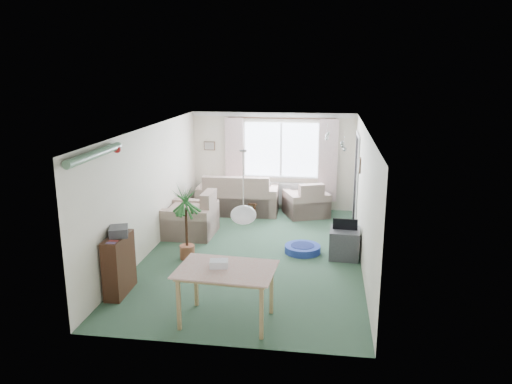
# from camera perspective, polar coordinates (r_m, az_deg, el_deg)

# --- Properties ---
(ground) EXTENTS (6.50, 6.50, 0.00)m
(ground) POSITION_cam_1_polar(r_m,az_deg,el_deg) (9.60, -0.26, -7.11)
(ground) COLOR #2E4D38
(window) EXTENTS (1.80, 0.03, 1.30)m
(window) POSITION_cam_1_polar(r_m,az_deg,el_deg) (12.29, 2.89, 4.88)
(window) COLOR white
(curtain_rod) EXTENTS (2.60, 0.03, 0.03)m
(curtain_rod) POSITION_cam_1_polar(r_m,az_deg,el_deg) (12.11, 2.90, 8.41)
(curtain_rod) COLOR black
(curtain_left) EXTENTS (0.45, 0.08, 2.00)m
(curtain_left) POSITION_cam_1_polar(r_m,az_deg,el_deg) (12.39, -2.48, 3.88)
(curtain_left) COLOR beige
(curtain_right) EXTENTS (0.45, 0.08, 2.00)m
(curtain_right) POSITION_cam_1_polar(r_m,az_deg,el_deg) (12.18, 8.24, 3.56)
(curtain_right) COLOR beige
(radiator) EXTENTS (1.20, 0.10, 0.55)m
(radiator) POSITION_cam_1_polar(r_m,az_deg,el_deg) (12.47, 2.81, -0.15)
(radiator) COLOR white
(doorway) EXTENTS (0.03, 0.95, 2.00)m
(doorway) POSITION_cam_1_polar(r_m,az_deg,el_deg) (11.34, 11.38, 1.25)
(doorway) COLOR black
(pendant_lamp) EXTENTS (0.36, 0.36, 0.36)m
(pendant_lamp) POSITION_cam_1_polar(r_m,az_deg,el_deg) (6.94, -1.44, -2.64)
(pendant_lamp) COLOR white
(tinsel_garland) EXTENTS (1.60, 1.60, 0.12)m
(tinsel_garland) POSITION_cam_1_polar(r_m,az_deg,el_deg) (7.40, -17.93, 4.11)
(tinsel_garland) COLOR #196626
(bauble_cluster_a) EXTENTS (0.20, 0.20, 0.20)m
(bauble_cluster_a) POSITION_cam_1_polar(r_m,az_deg,el_deg) (9.83, 8.08, 6.65)
(bauble_cluster_a) COLOR silver
(bauble_cluster_b) EXTENTS (0.20, 0.20, 0.20)m
(bauble_cluster_b) POSITION_cam_1_polar(r_m,az_deg,el_deg) (8.64, 10.03, 5.55)
(bauble_cluster_b) COLOR silver
(wall_picture_back) EXTENTS (0.28, 0.03, 0.22)m
(wall_picture_back) POSITION_cam_1_polar(r_m,az_deg,el_deg) (12.57, -5.33, 5.28)
(wall_picture_back) COLOR brown
(wall_picture_right) EXTENTS (0.03, 0.24, 0.30)m
(wall_picture_right) POSITION_cam_1_polar(r_m,az_deg,el_deg) (10.25, 11.77, 3.00)
(wall_picture_right) COLOR brown
(sofa) EXTENTS (1.98, 1.11, 0.97)m
(sofa) POSITION_cam_1_polar(r_m,az_deg,el_deg) (12.16, -2.04, -0.10)
(sofa) COLOR #C4AE94
(sofa) RESTS_ON ground
(armchair_corner) EXTENTS (1.20, 1.18, 0.84)m
(armchair_corner) POSITION_cam_1_polar(r_m,az_deg,el_deg) (11.98, 5.76, -0.71)
(armchair_corner) COLOR beige
(armchair_corner) RESTS_ON ground
(armchair_left) EXTENTS (1.03, 1.08, 0.95)m
(armchair_left) POSITION_cam_1_polar(r_m,az_deg,el_deg) (10.63, -7.53, -2.39)
(armchair_left) COLOR #C6B096
(armchair_left) RESTS_ON ground
(coffee_table) EXTENTS (0.94, 0.72, 0.38)m
(coffee_table) POSITION_cam_1_polar(r_m,az_deg,el_deg) (12.01, -1.30, -1.74)
(coffee_table) COLOR black
(coffee_table) RESTS_ON ground
(photo_frame) EXTENTS (0.12, 0.05, 0.16)m
(photo_frame) POSITION_cam_1_polar(r_m,az_deg,el_deg) (11.98, -0.81, -0.46)
(photo_frame) COLOR #4F3A29
(photo_frame) RESTS_ON coffee_table
(bookshelf) EXTENTS (0.28, 0.78, 0.94)m
(bookshelf) POSITION_cam_1_polar(r_m,az_deg,el_deg) (8.16, -15.37, -8.03)
(bookshelf) COLOR black
(bookshelf) RESTS_ON ground
(hifi_box) EXTENTS (0.39, 0.43, 0.14)m
(hifi_box) POSITION_cam_1_polar(r_m,az_deg,el_deg) (8.01, -15.44, -4.36)
(hifi_box) COLOR #38383D
(hifi_box) RESTS_ON bookshelf
(houseplant) EXTENTS (0.70, 0.70, 1.38)m
(houseplant) POSITION_cam_1_polar(r_m,az_deg,el_deg) (9.26, -7.97, -3.55)
(houseplant) COLOR #205E25
(houseplant) RESTS_ON ground
(dining_table) EXTENTS (1.29, 0.91, 0.77)m
(dining_table) POSITION_cam_1_polar(r_m,az_deg,el_deg) (7.10, -3.38, -11.75)
(dining_table) COLOR tan
(dining_table) RESTS_ON ground
(gift_box) EXTENTS (0.28, 0.22, 0.12)m
(gift_box) POSITION_cam_1_polar(r_m,az_deg,el_deg) (6.97, -4.26, -8.25)
(gift_box) COLOR white
(gift_box) RESTS_ON dining_table
(tv_cube) EXTENTS (0.57, 0.63, 0.54)m
(tv_cube) POSITION_cam_1_polar(r_m,az_deg,el_deg) (9.51, 10.06, -5.79)
(tv_cube) COLOR #37363B
(tv_cube) RESTS_ON ground
(pet_bed) EXTENTS (0.78, 0.78, 0.14)m
(pet_bed) POSITION_cam_1_polar(r_m,az_deg,el_deg) (9.70, 5.34, -6.49)
(pet_bed) COLOR navy
(pet_bed) RESTS_ON ground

